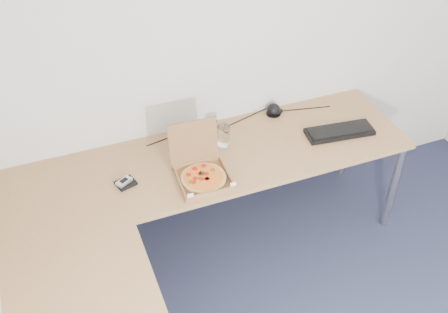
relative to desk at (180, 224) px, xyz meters
name	(u,v)px	position (x,y,z in m)	size (l,w,h in m)	color
desk	(180,224)	(0.00, 0.00, 0.00)	(2.50, 2.20, 0.73)	#AC7D4C
pizza_box	(202,174)	(0.22, 0.26, 0.07)	(0.29, 0.34, 0.30)	#956439
drinking_glass	(223,136)	(0.46, 0.52, 0.10)	(0.08, 0.08, 0.13)	white
keyboard	(339,132)	(1.19, 0.36, 0.04)	(0.44, 0.15, 0.03)	black
mouse	(276,112)	(0.90, 0.70, 0.05)	(0.10, 0.07, 0.04)	black
wallet	(126,183)	(-0.20, 0.38, 0.04)	(0.11, 0.09, 0.02)	black
phone	(124,182)	(-0.21, 0.38, 0.06)	(0.09, 0.05, 0.02)	#B2B5BA
dome_speaker	(274,109)	(0.89, 0.71, 0.07)	(0.10, 0.10, 0.08)	black
cable_bundle	(236,122)	(0.62, 0.71, 0.03)	(0.62, 0.04, 0.01)	black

